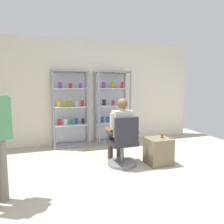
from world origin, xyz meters
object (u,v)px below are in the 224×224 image
at_px(office_chair, 123,146).
at_px(display_cabinet_left, 70,108).
at_px(tea_glass, 162,136).
at_px(seated_shopkeeper, 120,128).
at_px(storage_crate, 158,151).
at_px(display_cabinet_right, 112,107).

bearing_deg(office_chair, display_cabinet_left, 113.93).
bearing_deg(display_cabinet_left, tea_glass, -50.27).
bearing_deg(seated_shopkeeper, display_cabinet_left, 115.99).
bearing_deg(storage_crate, office_chair, 170.84).
height_order(display_cabinet_right, seated_shopkeeper, display_cabinet_right).
relative_size(office_chair, storage_crate, 1.87).
distance_m(storage_crate, tea_glass, 0.31).
bearing_deg(storage_crate, seated_shopkeeper, 158.47).
bearing_deg(storage_crate, display_cabinet_right, 100.93).
relative_size(display_cabinet_right, office_chair, 1.98).
bearing_deg(storage_crate, display_cabinet_left, 128.50).
relative_size(display_cabinet_right, seated_shopkeeper, 1.47).
distance_m(office_chair, seated_shopkeeper, 0.36).
bearing_deg(tea_glass, office_chair, 171.26).
bearing_deg(seated_shopkeeper, tea_glass, -20.10).
bearing_deg(office_chair, storage_crate, -9.16).
height_order(seated_shopkeeper, tea_glass, seated_shopkeeper).
bearing_deg(tea_glass, storage_crate, 175.40).
distance_m(display_cabinet_right, office_chair, 1.84).
distance_m(display_cabinet_left, office_chair, 1.96).
height_order(office_chair, tea_glass, office_chair).
bearing_deg(office_chair, seated_shopkeeper, 91.51).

